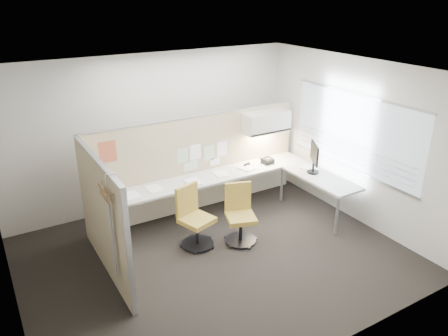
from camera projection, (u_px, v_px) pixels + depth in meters
floor at (215, 257)px, 6.68m from camera, size 5.50×4.50×0.01m
ceiling at (213, 73)px, 5.61m from camera, size 5.50×4.50×0.01m
wall_back at (153, 131)px, 7.93m from camera, size 5.50×0.02×2.80m
wall_front at (325, 249)px, 4.36m from camera, size 5.50×0.02×2.80m
wall_right at (354, 141)px, 7.44m from camera, size 0.02×4.50×2.80m
window_pane at (354, 133)px, 7.38m from camera, size 0.01×2.80×1.30m
partition_back at (197, 164)px, 7.88m from camera, size 4.10×0.06×1.75m
partition_left at (103, 217)px, 6.03m from camera, size 0.06×2.20×1.75m
desk at (229, 182)px, 7.78m from camera, size 4.00×2.07×0.73m
overhead_bin at (266, 122)px, 8.10m from camera, size 0.90×0.36×0.38m
task_light_strip at (266, 133)px, 8.18m from camera, size 0.60×0.06×0.02m
pinned_papers at (202, 155)px, 7.83m from camera, size 1.01×0.00×0.47m
poster at (108, 152)px, 6.88m from camera, size 0.28×0.00×0.35m
chair_left at (194, 219)px, 6.85m from camera, size 0.57×0.59×0.98m
chair_right at (240, 216)px, 6.97m from camera, size 0.56×0.58×0.95m
monitor at (314, 156)px, 7.74m from camera, size 0.28×0.47×0.54m
phone at (267, 161)px, 8.26m from camera, size 0.23×0.21×0.12m
stapler at (247, 165)px, 8.15m from camera, size 0.15×0.08×0.05m
tape_dispenser at (264, 162)px, 8.28m from camera, size 0.11×0.09×0.06m
coat_hook at (107, 203)px, 5.26m from camera, size 0.18×0.47×1.40m
paper_stack_0 at (131, 196)px, 6.96m from camera, size 0.25×0.32×0.03m
paper_stack_1 at (154, 189)px, 7.22m from camera, size 0.24×0.31×0.02m
paper_stack_2 at (193, 182)px, 7.42m from camera, size 0.23×0.30×0.04m
paper_stack_3 at (221, 174)px, 7.80m from camera, size 0.28×0.34×0.01m
paper_stack_4 at (246, 168)px, 8.04m from camera, size 0.31×0.35×0.02m
paper_stack_5 at (310, 168)px, 8.03m from camera, size 0.32×0.36×0.02m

